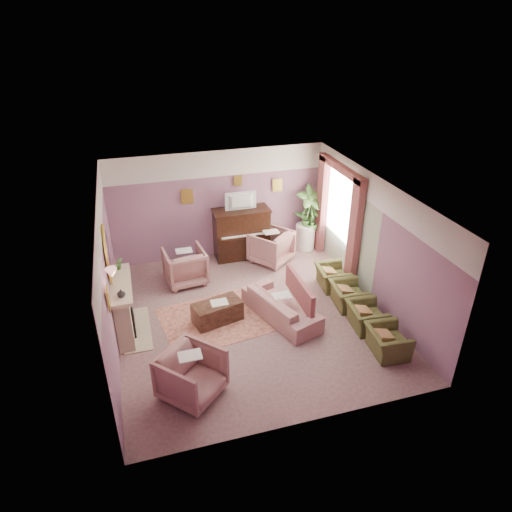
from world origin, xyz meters
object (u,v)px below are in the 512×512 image
object	(u,v)px
olive_chair_b	(367,313)
side_table	(305,236)
olive_chair_a	(388,338)
olive_chair_d	(332,274)
piano	(241,234)
floral_armchair_left	(185,264)
floral_armchair_right	(271,245)
coffee_table	(217,312)
television	(241,200)
floral_armchair_front	(192,373)
sofa	(281,302)
olive_chair_c	(348,292)

from	to	relation	value
olive_chair_b	side_table	bearing A→B (deg)	87.91
olive_chair_a	olive_chair_d	size ratio (longest dim) A/B	1.00
piano	floral_armchair_left	distance (m)	1.86
floral_armchair_left	floral_armchair_right	world-z (taller)	same
olive_chair_a	olive_chair_d	distance (m)	2.46
piano	coffee_table	xyz separation A→B (m)	(-1.23, -2.65, -0.43)
television	olive_chair_b	xyz separation A→B (m)	(1.64, -3.67, -1.25)
olive_chair_b	olive_chair_d	distance (m)	1.64
piano	floral_armchair_front	bearing A→B (deg)	-114.32
coffee_table	olive_chair_d	distance (m)	2.93
floral_armchair_right	coffee_table	bearing A→B (deg)	-131.02
television	olive_chair_d	bearing A→B (deg)	-51.01
piano	coffee_table	world-z (taller)	piano
olive_chair_b	olive_chair_d	size ratio (longest dim) A/B	1.00
piano	coffee_table	size ratio (longest dim) A/B	1.40
piano	olive_chair_d	xyz separation A→B (m)	(1.64, -2.08, -0.30)
piano	olive_chair_b	bearing A→B (deg)	-66.16
sofa	floral_armchair_left	distance (m)	2.64
floral_armchair_right	olive_chair_c	xyz separation A→B (m)	(1.00, -2.41, -0.13)
olive_chair_a	olive_chair_b	bearing A→B (deg)	90.00
side_table	piano	bearing A→B (deg)	178.71
olive_chair_d	floral_armchair_right	bearing A→B (deg)	122.17
floral_armchair_front	olive_chair_a	xyz separation A→B (m)	(3.72, 0.04, -0.13)
television	floral_armchair_left	size ratio (longest dim) A/B	0.84
television	coffee_table	bearing A→B (deg)	-115.27
coffee_table	olive_chair_d	world-z (taller)	olive_chair_d
piano	coffee_table	distance (m)	2.95
coffee_table	floral_armchair_front	distance (m)	2.12
olive_chair_d	side_table	size ratio (longest dim) A/B	1.15
floral_armchair_left	side_table	xyz separation A→B (m)	(3.40, 0.85, -0.13)
coffee_table	olive_chair_d	xyz separation A→B (m)	(2.87, 0.57, 0.12)
floral_armchair_right	olive_chair_c	size ratio (longest dim) A/B	1.19
olive_chair_d	olive_chair_a	bearing A→B (deg)	-90.00
television	olive_chair_a	bearing A→B (deg)	-69.89
television	sofa	world-z (taller)	television
floral_armchair_front	olive_chair_a	size ratio (longest dim) A/B	1.19
sofa	floral_armchair_left	xyz separation A→B (m)	(-1.72, 2.00, 0.09)
olive_chair_d	side_table	xyz separation A→B (m)	(0.13, 2.04, 0.00)
side_table	coffee_table	bearing A→B (deg)	-139.04
coffee_table	floral_armchair_left	world-z (taller)	floral_armchair_left
sofa	olive_chair_c	distance (m)	1.55
sofa	olive_chair_a	world-z (taller)	sofa
floral_armchair_left	floral_armchair_front	world-z (taller)	same
coffee_table	floral_armchair_front	xyz separation A→B (m)	(-0.84, -1.93, 0.25)
side_table	television	bearing A→B (deg)	-179.68
piano	olive_chair_b	size ratio (longest dim) A/B	1.74
piano	sofa	world-z (taller)	piano
television	olive_chair_c	xyz separation A→B (m)	(1.64, -2.85, -1.25)
floral_armchair_right	olive_chair_d	world-z (taller)	floral_armchair_right
coffee_table	sofa	distance (m)	1.35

